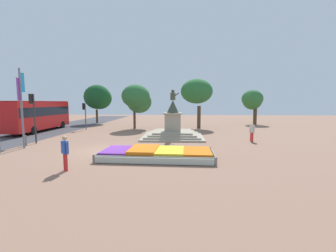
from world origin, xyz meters
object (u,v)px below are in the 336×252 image
(flower_planter, at_px, (157,154))
(kerb_bollard_mid_b, at_px, (26,140))
(traffic_light_far_corner, at_px, (85,111))
(kerb_bollard_mid_a, at_px, (0,146))
(pedestrian_near_planter, at_px, (65,151))
(pedestrian_with_handbag, at_px, (252,131))
(traffic_light_mid_block, at_px, (33,109))
(city_bus, at_px, (39,114))
(statue_monument, at_px, (173,129))
(banner_pole, at_px, (21,104))

(flower_planter, relative_size, kerb_bollard_mid_b, 8.52)
(traffic_light_far_corner, bearing_deg, kerb_bollard_mid_a, -91.62)
(pedestrian_near_planter, bearing_deg, kerb_bollard_mid_b, 135.80)
(flower_planter, distance_m, pedestrian_with_handbag, 10.01)
(traffic_light_mid_block, xyz_separation_m, traffic_light_far_corner, (0.31, 9.38, -0.56))
(pedestrian_with_handbag, bearing_deg, kerb_bollard_mid_b, -171.48)
(city_bus, xyz_separation_m, pedestrian_near_planter, (10.87, -14.93, -1.00))
(statue_monument, bearing_deg, pedestrian_with_handbag, -16.29)
(traffic_light_mid_block, relative_size, pedestrian_near_planter, 2.32)
(traffic_light_mid_block, bearing_deg, flower_planter, -23.02)
(statue_monument, bearing_deg, pedestrian_near_planter, -114.51)
(traffic_light_mid_block, distance_m, kerb_bollard_mid_b, 2.60)
(statue_monument, height_order, city_bus, statue_monument)
(traffic_light_mid_block, bearing_deg, statue_monument, 18.62)
(city_bus, bearing_deg, traffic_light_far_corner, 19.34)
(banner_pole, height_order, city_bus, banner_pole)
(traffic_light_far_corner, bearing_deg, kerb_bollard_mid_b, -92.28)
(kerb_bollard_mid_b, bearing_deg, kerb_bollard_mid_a, -89.06)
(statue_monument, xyz_separation_m, city_bus, (-15.92, 3.84, 1.26))
(banner_pole, bearing_deg, traffic_light_far_corner, 90.80)
(banner_pole, relative_size, kerb_bollard_mid_a, 6.23)
(flower_planter, height_order, pedestrian_near_planter, pedestrian_near_planter)
(pedestrian_near_planter, bearing_deg, statue_monument, 65.49)
(statue_monument, bearing_deg, traffic_light_mid_block, -161.38)
(statue_monument, bearing_deg, traffic_light_far_corner, 153.52)
(flower_planter, xyz_separation_m, kerb_bollard_mid_a, (-10.72, 0.92, 0.22))
(traffic_light_far_corner, distance_m, pedestrian_with_handbag, 19.64)
(kerb_bollard_mid_a, bearing_deg, banner_pole, 72.44)
(traffic_light_far_corner, xyz_separation_m, pedestrian_with_handbag, (18.07, -7.57, -1.37))
(banner_pole, relative_size, city_bus, 0.57)
(flower_planter, relative_size, pedestrian_near_planter, 3.98)
(statue_monument, distance_m, traffic_light_far_corner, 12.50)
(flower_planter, bearing_deg, statue_monument, 84.83)
(city_bus, xyz_separation_m, kerb_bollard_mid_b, (4.41, -8.65, -1.60))
(banner_pole, xyz_separation_m, pedestrian_near_planter, (5.89, -5.29, -2.24))
(pedestrian_with_handbag, height_order, kerb_bollard_mid_a, pedestrian_with_handbag)
(flower_planter, bearing_deg, pedestrian_with_handbag, 39.38)
(city_bus, distance_m, pedestrian_near_planter, 18.49)
(traffic_light_far_corner, relative_size, kerb_bollard_mid_a, 3.50)
(traffic_light_far_corner, height_order, pedestrian_with_handbag, traffic_light_far_corner)
(traffic_light_mid_block, relative_size, city_bus, 0.40)
(banner_pole, height_order, pedestrian_near_planter, banner_pole)
(flower_planter, height_order, banner_pole, banner_pole)
(banner_pole, xyz_separation_m, pedestrian_with_handbag, (17.91, 3.76, -2.35))
(flower_planter, height_order, traffic_light_mid_block, traffic_light_mid_block)
(city_bus, relative_size, kerb_bollard_mid_b, 12.46)
(flower_planter, distance_m, banner_pole, 10.93)
(traffic_light_far_corner, bearing_deg, banner_pole, -89.20)
(statue_monument, xyz_separation_m, traffic_light_far_corner, (-11.11, 5.53, 1.52))
(traffic_light_mid_block, height_order, pedestrian_with_handbag, traffic_light_mid_block)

